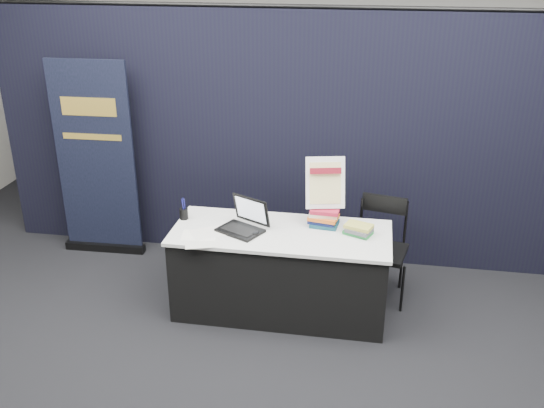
{
  "coord_description": "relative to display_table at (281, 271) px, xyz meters",
  "views": [
    {
      "loc": [
        0.69,
        -3.87,
        2.94
      ],
      "look_at": [
        -0.08,
        0.55,
        0.99
      ],
      "focal_mm": 40.0,
      "sensor_mm": 36.0,
      "label": 1
    }
  ],
  "objects": [
    {
      "name": "floor",
      "position": [
        0.0,
        -0.55,
        -0.38
      ],
      "size": [
        8.0,
        8.0,
        0.0
      ],
      "primitive_type": "plane",
      "color": "black",
      "rests_on": "ground"
    },
    {
      "name": "brochure_left",
      "position": [
        -0.57,
        -0.12,
        0.38
      ],
      "size": [
        0.36,
        0.33,
        0.0
      ],
      "primitive_type": "cube",
      "rotation": [
        0.0,
        0.0,
        0.56
      ],
      "color": "white",
      "rests_on": "display_table"
    },
    {
      "name": "book_stack_tall",
      "position": [
        0.33,
        0.18,
        0.45
      ],
      "size": [
        0.24,
        0.2,
        0.16
      ],
      "rotation": [
        0.0,
        0.0,
        -0.09
      ],
      "color": "#154252",
      "rests_on": "display_table"
    },
    {
      "name": "laptop",
      "position": [
        -0.33,
        -0.01,
        0.44
      ],
      "size": [
        0.42,
        0.42,
        0.26
      ],
      "rotation": [
        0.0,
        0.0,
        -0.47
      ],
      "color": "black",
      "rests_on": "display_table"
    },
    {
      "name": "stacking_chair",
      "position": [
        0.83,
        0.38,
        0.13
      ],
      "size": [
        0.49,
        0.49,
        0.91
      ],
      "rotation": [
        0.0,
        0.0,
        -0.21
      ],
      "color": "black",
      "rests_on": "floor"
    },
    {
      "name": "pullup_banner",
      "position": [
        -1.96,
        0.78,
        0.49
      ],
      "size": [
        0.83,
        0.12,
        1.96
      ],
      "rotation": [
        0.0,
        0.0,
        0.03
      ],
      "color": "black",
      "rests_on": "floor"
    },
    {
      "name": "brochure_mid",
      "position": [
        -0.64,
        -0.19,
        0.38
      ],
      "size": [
        0.31,
        0.24,
        0.0
      ],
      "primitive_type": "cube",
      "rotation": [
        0.0,
        0.0,
        0.14
      ],
      "color": "white",
      "rests_on": "display_table"
    },
    {
      "name": "pen_cup",
      "position": [
        -0.86,
        0.1,
        0.42
      ],
      "size": [
        0.08,
        0.08,
        0.09
      ],
      "primitive_type": "cylinder",
      "rotation": [
        0.0,
        0.0,
        -0.11
      ],
      "color": "black",
      "rests_on": "display_table"
    },
    {
      "name": "mouse",
      "position": [
        -0.19,
        -0.11,
        0.39
      ],
      "size": [
        0.08,
        0.11,
        0.03
      ],
      "primitive_type": "ellipsoid",
      "rotation": [
        0.0,
        0.0,
        -0.19
      ],
      "color": "black",
      "rests_on": "display_table"
    },
    {
      "name": "info_sign",
      "position": [
        0.33,
        0.21,
        0.74
      ],
      "size": [
        0.34,
        0.19,
        0.44
      ],
      "rotation": [
        0.0,
        0.0,
        0.22
      ],
      "color": "black",
      "rests_on": "book_stack_tall"
    },
    {
      "name": "drape_partition",
      "position": [
        0.0,
        1.05,
        0.82
      ],
      "size": [
        6.0,
        0.08,
        2.4
      ],
      "primitive_type": "cube",
      "color": "black",
      "rests_on": "floor"
    },
    {
      "name": "wall_back",
      "position": [
        0.0,
        3.45,
        1.37
      ],
      "size": [
        8.0,
        0.02,
        3.5
      ],
      "primitive_type": "cube",
      "color": "#BCB9B1",
      "rests_on": "floor"
    },
    {
      "name": "book_stack_short",
      "position": [
        0.64,
        0.06,
        0.42
      ],
      "size": [
        0.25,
        0.23,
        0.09
      ],
      "rotation": [
        0.0,
        0.0,
        -0.43
      ],
      "color": "#227F38",
      "rests_on": "display_table"
    },
    {
      "name": "brochure_right",
      "position": [
        -0.58,
        -0.31,
        0.38
      ],
      "size": [
        0.32,
        0.27,
        0.0
      ],
      "primitive_type": "cube",
      "rotation": [
        0.0,
        0.0,
        0.31
      ],
      "color": "silver",
      "rests_on": "display_table"
    },
    {
      "name": "display_table",
      "position": [
        0.0,
        0.0,
        0.0
      ],
      "size": [
        1.8,
        0.75,
        0.75
      ],
      "color": "black",
      "rests_on": "floor"
    }
  ]
}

